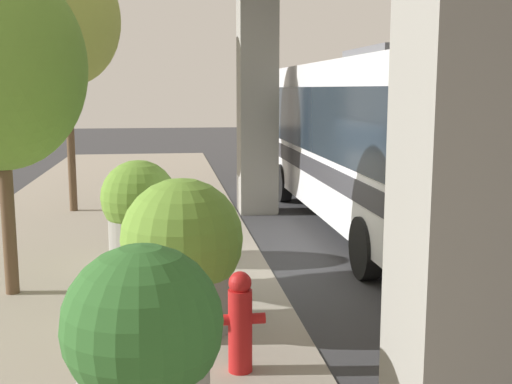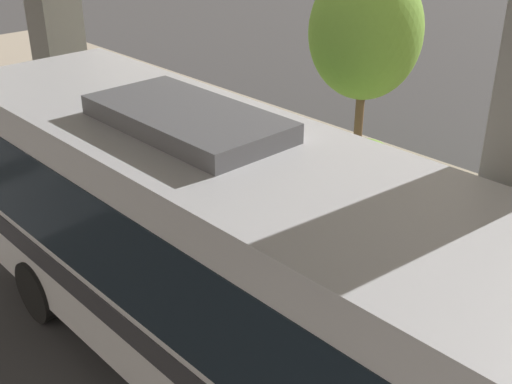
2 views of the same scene
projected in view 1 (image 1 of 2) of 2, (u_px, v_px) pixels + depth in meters
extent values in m
plane|color=#38383A|center=(274.00, 276.00, 10.33)|extent=(80.00, 80.00, 0.00)
cube|color=gray|center=(83.00, 283.00, 9.92)|extent=(6.00, 40.00, 0.02)
cube|color=gray|center=(471.00, 61.00, 4.57)|extent=(0.90, 0.90, 6.37)
cube|color=gray|center=(257.00, 80.00, 15.21)|extent=(0.90, 0.90, 6.37)
cube|color=silver|center=(374.00, 137.00, 13.41)|extent=(2.62, 10.56, 3.06)
cube|color=#19232D|center=(375.00, 120.00, 13.35)|extent=(2.66, 9.72, 1.35)
cube|color=#333338|center=(374.00, 166.00, 13.50)|extent=(2.66, 10.03, 0.37)
cube|color=slate|center=(395.00, 54.00, 12.11)|extent=(1.31, 2.64, 0.24)
cylinder|color=black|center=(284.00, 183.00, 17.09)|extent=(0.28, 1.00, 1.00)
cylinder|color=black|center=(373.00, 181.00, 17.42)|extent=(0.28, 1.00, 1.00)
cylinder|color=black|center=(366.00, 248.00, 10.12)|extent=(0.28, 1.00, 1.00)
cylinder|color=black|center=(512.00, 243.00, 10.45)|extent=(0.28, 1.00, 1.00)
cylinder|color=#B21919|center=(240.00, 332.00, 6.75)|extent=(0.26, 0.26, 0.91)
sphere|color=#B21919|center=(240.00, 283.00, 6.67)|extent=(0.24, 0.24, 0.24)
cylinder|color=#B21919|center=(222.00, 320.00, 6.71)|extent=(0.15, 0.11, 0.11)
cylinder|color=#B21919|center=(258.00, 318.00, 6.76)|extent=(0.15, 0.11, 0.11)
cylinder|color=gray|center=(189.00, 270.00, 9.50)|extent=(1.09, 1.09, 0.64)
sphere|color=#4C8C38|center=(188.00, 228.00, 9.40)|extent=(1.19, 1.19, 1.19)
sphere|color=orange|center=(198.00, 241.00, 9.34)|extent=(0.38, 0.38, 0.38)
cylinder|color=gray|center=(183.00, 300.00, 8.02)|extent=(1.22, 1.22, 0.74)
sphere|color=olive|center=(182.00, 239.00, 7.90)|extent=(1.52, 1.52, 1.52)
sphere|color=#BF334C|center=(195.00, 261.00, 7.84)|extent=(0.43, 0.43, 0.43)
sphere|color=#2D6028|center=(143.00, 324.00, 5.07)|extent=(1.29, 1.29, 1.29)
sphere|color=#BF334C|center=(160.00, 354.00, 5.01)|extent=(0.37, 0.37, 0.37)
cylinder|color=gray|center=(140.00, 240.00, 11.15)|extent=(1.07, 1.07, 0.77)
sphere|color=olive|center=(139.00, 198.00, 11.03)|extent=(1.30, 1.30, 1.30)
sphere|color=#993F8C|center=(147.00, 210.00, 10.98)|extent=(0.37, 0.37, 0.37)
cylinder|color=brown|center=(8.00, 209.00, 9.21)|extent=(0.20, 0.20, 2.56)
cylinder|color=brown|center=(70.00, 134.00, 15.48)|extent=(0.19, 0.19, 3.81)
ellipsoid|color=olive|center=(65.00, 20.00, 15.05)|extent=(2.58, 2.58, 3.10)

